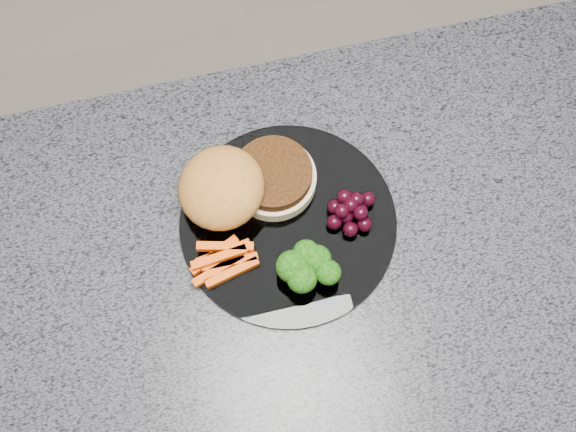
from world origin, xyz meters
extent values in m
plane|color=gray|center=(0.00, 0.00, 0.00)|extent=(4.00, 4.00, 0.00)
cube|color=#4E301A|center=(0.00, 0.00, 0.43)|extent=(1.20, 0.60, 0.86)
cube|color=#4B4C55|center=(0.00, 0.00, 0.88)|extent=(1.20, 0.60, 0.04)
cylinder|color=white|center=(-0.10, 0.07, 0.90)|extent=(0.26, 0.26, 0.01)
cylinder|color=beige|center=(-0.11, 0.13, 0.92)|extent=(0.13, 0.13, 0.02)
cylinder|color=#46280D|center=(-0.11, 0.13, 0.93)|extent=(0.12, 0.12, 0.02)
ellipsoid|color=#B2712C|center=(-0.17, 0.12, 0.93)|extent=(0.13, 0.13, 0.06)
cube|color=#F84F04|center=(-0.19, 0.05, 0.91)|extent=(0.07, 0.02, 0.01)
cube|color=#F84F04|center=(-0.18, 0.04, 0.91)|extent=(0.07, 0.01, 0.01)
cube|color=#F84F04|center=(-0.20, 0.03, 0.91)|extent=(0.07, 0.03, 0.01)
cube|color=#F84F04|center=(-0.18, 0.06, 0.92)|extent=(0.07, 0.03, 0.01)
cube|color=#F84F04|center=(-0.19, 0.04, 0.92)|extent=(0.07, 0.02, 0.01)
cube|color=#F84F04|center=(-0.18, 0.03, 0.91)|extent=(0.07, 0.02, 0.01)
cube|color=#F84F04|center=(-0.20, 0.05, 0.91)|extent=(0.06, 0.04, 0.01)
cylinder|color=olive|center=(-0.11, 0.01, 0.91)|extent=(0.01, 0.01, 0.02)
ellipsoid|color=#0F3A07|center=(-0.11, 0.01, 0.93)|extent=(0.04, 0.04, 0.03)
cylinder|color=olive|center=(-0.08, 0.01, 0.91)|extent=(0.01, 0.01, 0.02)
ellipsoid|color=#0F3A07|center=(-0.08, 0.01, 0.93)|extent=(0.03, 0.03, 0.03)
cylinder|color=olive|center=(-0.11, -0.01, 0.91)|extent=(0.01, 0.01, 0.02)
ellipsoid|color=#0F3A07|center=(-0.11, -0.01, 0.93)|extent=(0.04, 0.04, 0.03)
cylinder|color=olive|center=(-0.08, -0.01, 0.91)|extent=(0.01, 0.01, 0.02)
ellipsoid|color=#0F3A07|center=(-0.08, -0.01, 0.93)|extent=(0.03, 0.03, 0.03)
cylinder|color=olive|center=(-0.09, 0.02, 0.91)|extent=(0.01, 0.01, 0.02)
ellipsoid|color=#0F3A07|center=(-0.09, 0.02, 0.93)|extent=(0.03, 0.03, 0.03)
sphere|color=black|center=(-0.04, 0.06, 0.92)|extent=(0.02, 0.02, 0.02)
sphere|color=black|center=(-0.02, 0.06, 0.92)|extent=(0.02, 0.02, 0.02)
sphere|color=black|center=(-0.02, 0.08, 0.92)|extent=(0.02, 0.02, 0.02)
sphere|color=black|center=(-0.05, 0.08, 0.92)|extent=(0.02, 0.02, 0.02)
sphere|color=black|center=(-0.05, 0.06, 0.92)|extent=(0.02, 0.02, 0.02)
sphere|color=black|center=(-0.03, 0.05, 0.92)|extent=(0.02, 0.02, 0.02)
sphere|color=black|center=(-0.02, 0.05, 0.92)|extent=(0.02, 0.02, 0.02)
sphere|color=black|center=(0.00, 0.08, 0.92)|extent=(0.02, 0.02, 0.02)
sphere|color=black|center=(-0.03, 0.07, 0.93)|extent=(0.02, 0.02, 0.02)
sphere|color=black|center=(-0.04, 0.06, 0.93)|extent=(0.02, 0.02, 0.02)
sphere|color=black|center=(-0.02, 0.06, 0.93)|extent=(0.02, 0.02, 0.02)
sphere|color=black|center=(-0.03, 0.08, 0.93)|extent=(0.02, 0.02, 0.02)
sphere|color=black|center=(-0.02, 0.07, 0.93)|extent=(0.02, 0.02, 0.02)
camera|label=1|loc=(-0.18, -0.26, 1.80)|focal=50.00mm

